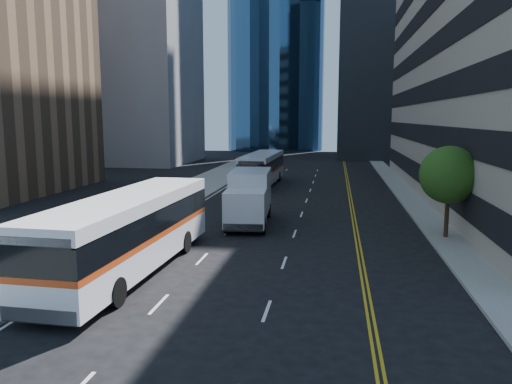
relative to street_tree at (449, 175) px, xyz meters
The scene contains 8 objects.
ground 12.58m from the street_tree, 138.37° to the right, with size 160.00×160.00×0.00m, color black.
sidewalk_west 26.11m from the street_tree, 138.92° to the left, with size 5.00×90.00×0.15m, color gray.
sidewalk_east 17.37m from the street_tree, 90.00° to the left, with size 2.00×90.00×0.15m, color gray.
midrise_west 59.14m from the street_tree, 130.06° to the left, with size 18.00×18.00×35.00m, color gray.
street_tree is the anchor object (origin of this frame).
bus_front 17.39m from the street_tree, 150.71° to the right, with size 3.36×13.36×3.42m.
bus_rear 25.13m from the street_tree, 122.65° to the left, with size 2.96×12.41×3.19m.
box_truck 11.97m from the street_tree, 168.87° to the left, with size 2.92×7.19×3.37m.
Camera 1 is at (2.78, -20.69, 6.78)m, focal length 35.00 mm.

